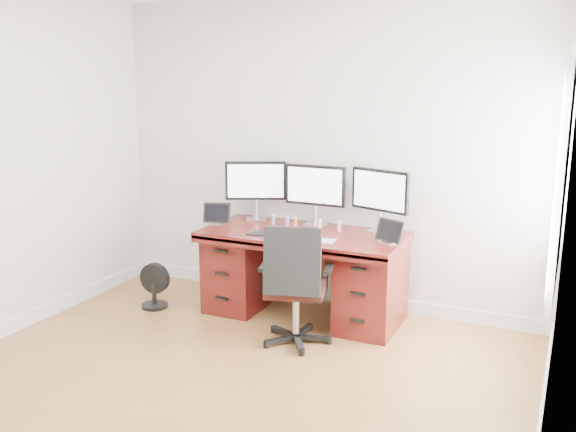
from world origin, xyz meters
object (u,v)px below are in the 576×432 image
at_px(desk, 304,271).
at_px(floor_fan, 154,286).
at_px(keyboard, 288,237).
at_px(office_chair, 295,306).
at_px(monitor_center, 315,188).

relative_size(desk, floor_fan, 4.19).
bearing_deg(keyboard, office_chair, -50.10).
xyz_separation_m(desk, monitor_center, (-0.00, 0.24, 0.68)).
height_order(floor_fan, keyboard, keyboard).
xyz_separation_m(office_chair, floor_fan, (-1.47, 0.21, -0.12)).
height_order(desk, floor_fan, desk).
bearing_deg(desk, monitor_center, 90.01).
bearing_deg(monitor_center, keyboard, -92.86).
xyz_separation_m(office_chair, monitor_center, (-0.18, 0.83, 0.77)).
distance_m(monitor_center, keyboard, 0.59).
relative_size(desk, monitor_center, 3.09).
height_order(desk, keyboard, keyboard).
xyz_separation_m(monitor_center, keyboard, (-0.03, -0.49, -0.33)).
distance_m(desk, monitor_center, 0.72).
height_order(monitor_center, keyboard, monitor_center).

